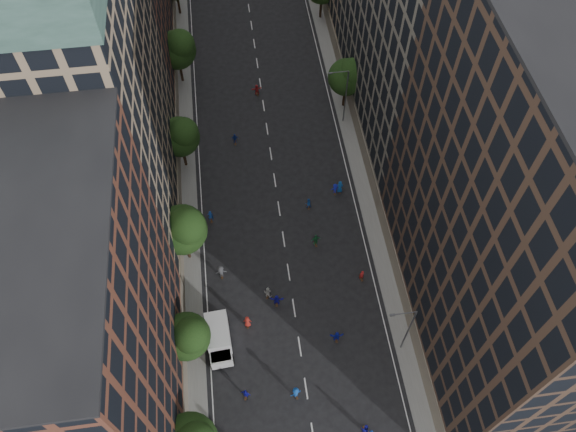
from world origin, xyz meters
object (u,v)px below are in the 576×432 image
object	(u,v)px
streetlamp_near	(407,328)
skater_2	(365,428)
cargo_van	(219,339)
streetlamp_far	(344,94)

from	to	relation	value
streetlamp_near	skater_2	bearing A→B (deg)	-124.55
streetlamp_near	skater_2	size ratio (longest dim) A/B	5.59
streetlamp_near	cargo_van	world-z (taller)	streetlamp_near
skater_2	streetlamp_far	bearing A→B (deg)	-85.59
skater_2	cargo_van	bearing A→B (deg)	-26.71
streetlamp_near	skater_2	distance (m)	10.43
streetlamp_far	skater_2	distance (m)	41.39
streetlamp_far	skater_2	world-z (taller)	streetlamp_far
streetlamp_far	cargo_van	distance (m)	35.67
streetlamp_far	streetlamp_near	bearing A→B (deg)	-90.00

